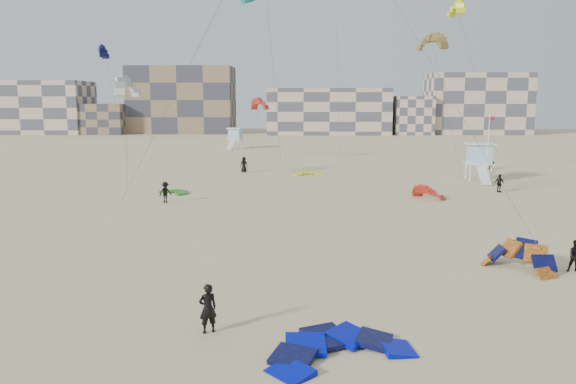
{
  "coord_description": "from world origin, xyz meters",
  "views": [
    {
      "loc": [
        2.91,
        -21.82,
        8.6
      ],
      "look_at": [
        2.24,
        6.0,
        4.1
      ],
      "focal_mm": 35.0,
      "sensor_mm": 36.0,
      "label": 1
    }
  ],
  "objects_px": {
    "kitesurfer_main": "(208,308)",
    "lifeguard_tower_near": "(479,162)",
    "kite_ground_blue": "(339,355)",
    "kite_ground_orange": "(517,270)"
  },
  "relations": [
    {
      "from": "kite_ground_blue",
      "to": "kite_ground_orange",
      "type": "bearing_deg",
      "value": 19.74
    },
    {
      "from": "kite_ground_blue",
      "to": "lifeguard_tower_near",
      "type": "bearing_deg",
      "value": 41.37
    },
    {
      "from": "kite_ground_blue",
      "to": "kite_ground_orange",
      "type": "xyz_separation_m",
      "value": [
        9.91,
        10.15,
        0.0
      ]
    },
    {
      "from": "kite_ground_blue",
      "to": "lifeguard_tower_near",
      "type": "distance_m",
      "value": 47.14
    },
    {
      "from": "kitesurfer_main",
      "to": "lifeguard_tower_near",
      "type": "height_order",
      "value": "lifeguard_tower_near"
    },
    {
      "from": "kite_ground_orange",
      "to": "kitesurfer_main",
      "type": "bearing_deg",
      "value": -103.06
    },
    {
      "from": "kite_ground_blue",
      "to": "lifeguard_tower_near",
      "type": "height_order",
      "value": "lifeguard_tower_near"
    },
    {
      "from": "kite_ground_blue",
      "to": "lifeguard_tower_near",
      "type": "xyz_separation_m",
      "value": [
        18.16,
        43.45,
        2.06
      ]
    },
    {
      "from": "kite_ground_orange",
      "to": "kite_ground_blue",
      "type": "bearing_deg",
      "value": -86.92
    },
    {
      "from": "kite_ground_blue",
      "to": "kitesurfer_main",
      "type": "xyz_separation_m",
      "value": [
        -4.79,
        1.82,
        0.95
      ]
    }
  ]
}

